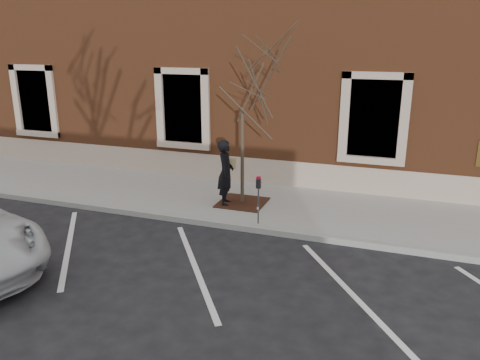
% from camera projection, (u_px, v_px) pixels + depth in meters
% --- Properties ---
extents(ground, '(120.00, 120.00, 0.00)m').
position_uv_depth(ground, '(232.00, 228.00, 11.74)').
color(ground, '#28282B').
rests_on(ground, ground).
extents(sidewalk_near, '(40.00, 3.50, 0.15)m').
position_uv_depth(sidewalk_near, '(254.00, 204.00, 13.29)').
color(sidewalk_near, '#A9A69F').
rests_on(sidewalk_near, ground).
extents(curb_near, '(40.00, 0.12, 0.15)m').
position_uv_depth(curb_near, '(231.00, 226.00, 11.67)').
color(curb_near, '#9E9E99').
rests_on(curb_near, ground).
extents(parking_stripes, '(28.00, 4.40, 0.01)m').
position_uv_depth(parking_stripes, '(195.00, 266.00, 9.75)').
color(parking_stripes, silver).
rests_on(parking_stripes, ground).
extents(building_civic, '(40.00, 8.62, 8.00)m').
position_uv_depth(building_civic, '(304.00, 55.00, 17.58)').
color(building_civic, brown).
rests_on(building_civic, ground).
extents(man, '(0.60, 0.76, 1.83)m').
position_uv_depth(man, '(226.00, 173.00, 12.75)').
color(man, black).
rests_on(man, sidewalk_near).
extents(parking_meter, '(0.11, 0.08, 1.22)m').
position_uv_depth(parking_meter, '(258.00, 191.00, 11.41)').
color(parking_meter, '#595B60').
rests_on(parking_meter, sidewalk_near).
extents(tree_grate, '(1.28, 1.28, 0.03)m').
position_uv_depth(tree_grate, '(242.00, 202.00, 13.11)').
color(tree_grate, '#3D2013').
rests_on(tree_grate, sidewalk_near).
extents(sapling, '(2.90, 2.90, 4.83)m').
position_uv_depth(sapling, '(242.00, 80.00, 12.15)').
color(sapling, '#4F3D30').
rests_on(sapling, sidewalk_near).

